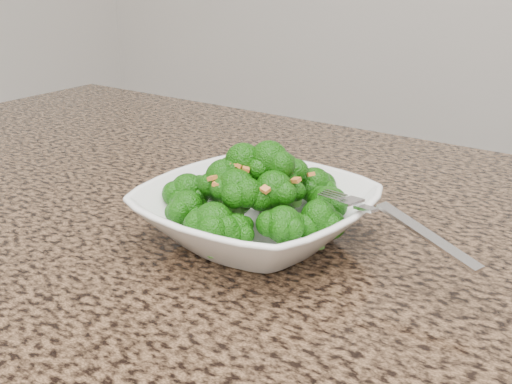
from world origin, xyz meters
The scene contains 5 objects.
granite_counter centered at (0.00, 0.30, 0.89)m, with size 1.64×1.04×0.03m, color brown.
bowl centered at (-0.10, 0.39, 0.93)m, with size 0.21×0.21×0.05m, color white.
broccoli_pile centered at (-0.10, 0.39, 0.98)m, with size 0.19×0.19×0.06m, color #18600A, non-canonical shape.
garlic_topping centered at (-0.10, 0.39, 1.02)m, with size 0.11×0.11×0.01m, color orange, non-canonical shape.
fork centered at (0.02, 0.40, 0.96)m, with size 0.17×0.03×0.01m, color silver, non-canonical shape.
Camera 1 is at (0.23, -0.07, 1.16)m, focal length 45.00 mm.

